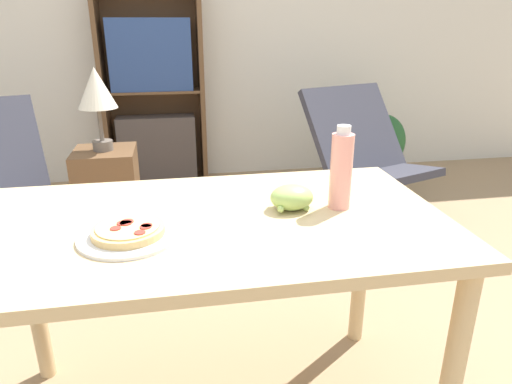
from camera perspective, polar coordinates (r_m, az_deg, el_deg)
The scene contains 10 objects.
wall_back at distance 3.97m, azimuth -9.89°, elevation 20.35°, with size 8.00×0.05×2.60m.
dining_table at distance 1.38m, azimuth -5.57°, elevation -7.13°, with size 1.39×0.77×0.76m.
pizza_on_plate at distance 1.26m, azimuth -15.64°, elevation -4.91°, with size 0.27×0.27×0.04m.
grape_bunch at distance 1.39m, azimuth 4.44°, elevation -0.72°, with size 0.13×0.10×0.08m.
drink_bottle at distance 1.40m, azimuth 10.60°, elevation 2.72°, with size 0.07×0.07×0.26m.
lounge_chair_far at distance 3.17m, azimuth 13.67°, elevation 1.40°, with size 0.86×0.94×0.88m.
bookshelf at distance 3.84m, azimuth -12.62°, elevation 11.23°, with size 0.80×0.29×1.54m.
side_table at distance 2.82m, azimuth -17.82°, elevation -1.04°, with size 0.34×0.34×0.62m.
table_lamp at distance 2.66m, azimuth -19.32°, elevation 11.73°, with size 0.21×0.21×0.46m.
potted_plant_floor at distance 3.91m, azimuth 15.33°, elevation 5.32°, with size 0.39×0.33×0.60m.
Camera 1 is at (-0.06, -1.34, 1.30)m, focal length 32.00 mm.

